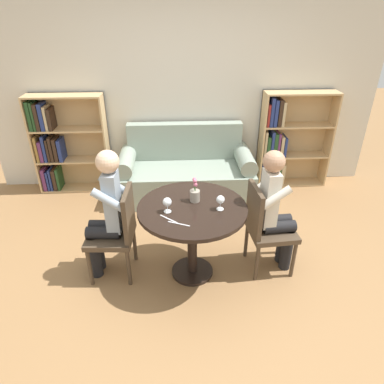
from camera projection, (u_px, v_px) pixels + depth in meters
ground_plane at (192, 272)px, 3.37m from camera, size 16.00×16.00×0.00m
back_wall at (184, 88)px, 4.48m from camera, size 5.20×0.05×2.70m
round_table at (192, 220)px, 3.07m from camera, size 0.97×0.97×0.75m
couch at (186, 173)px, 4.61m from camera, size 1.76×0.80×0.92m
bookshelf_left at (62, 144)px, 4.60m from camera, size 0.97×0.28×1.32m
bookshelf_right at (284, 143)px, 4.76m from camera, size 0.97×0.28×1.32m
chair_left at (118, 230)px, 3.14m from camera, size 0.44×0.44×0.90m
chair_right at (265, 225)px, 3.21m from camera, size 0.45×0.45×0.90m
person_left at (106, 213)px, 3.06m from camera, size 0.43×0.36×1.27m
person_right at (276, 210)px, 3.15m from camera, size 0.44×0.36×1.24m
wine_glass_left at (167, 202)px, 2.89m from camera, size 0.08×0.08×0.13m
wine_glass_right at (220, 200)px, 2.92m from camera, size 0.07×0.07×0.13m
flower_vase at (195, 193)px, 3.05m from camera, size 0.09×0.09×0.22m
knife_left_setting at (179, 224)px, 2.77m from camera, size 0.18×0.08×0.00m
fork_left_setting at (169, 219)px, 2.83m from camera, size 0.15×0.14×0.00m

